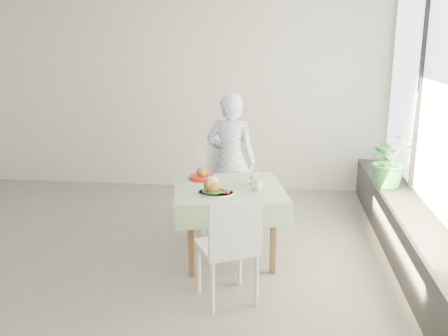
# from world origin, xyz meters

# --- Properties ---
(floor) EXTENTS (6.00, 6.00, 0.00)m
(floor) POSITION_xyz_m (0.00, 0.00, 0.00)
(floor) COLOR slate
(floor) RESTS_ON ground
(wall_back) EXTENTS (6.00, 0.02, 2.80)m
(wall_back) POSITION_xyz_m (0.00, 2.50, 1.40)
(wall_back) COLOR beige
(wall_back) RESTS_ON ground
(window_ledge) EXTENTS (0.40, 4.80, 0.50)m
(window_ledge) POSITION_xyz_m (2.80, 0.00, 0.25)
(window_ledge) COLOR black
(window_ledge) RESTS_ON ground
(cafe_table) EXTENTS (1.23, 1.23, 0.74)m
(cafe_table) POSITION_xyz_m (1.01, 0.01, 0.46)
(cafe_table) COLOR brown
(cafe_table) RESTS_ON ground
(chair_far) EXTENTS (0.53, 0.53, 0.95)m
(chair_far) POSITION_xyz_m (0.80, 0.83, 0.29)
(chair_far) COLOR white
(chair_far) RESTS_ON ground
(chair_near) EXTENTS (0.59, 0.59, 0.93)m
(chair_near) POSITION_xyz_m (1.10, -0.83, 0.29)
(chair_near) COLOR white
(chair_near) RESTS_ON ground
(diner) EXTENTS (0.61, 0.44, 1.57)m
(diner) POSITION_xyz_m (0.94, 0.91, 0.79)
(diner) COLOR #84AAD3
(diner) RESTS_ON ground
(main_dish) EXTENTS (0.34, 0.34, 0.17)m
(main_dish) POSITION_xyz_m (0.90, -0.23, 0.80)
(main_dish) COLOR white
(main_dish) RESTS_ON cafe_table
(juice_cup_orange) EXTENTS (0.09, 0.09, 0.24)m
(juice_cup_orange) POSITION_xyz_m (1.25, 0.12, 0.80)
(juice_cup_orange) COLOR white
(juice_cup_orange) RESTS_ON cafe_table
(juice_cup_lemonade) EXTENTS (0.10, 0.10, 0.29)m
(juice_cup_lemonade) POSITION_xyz_m (1.29, -0.05, 0.81)
(juice_cup_lemonade) COLOR white
(juice_cup_lemonade) RESTS_ON cafe_table
(second_dish) EXTENTS (0.26, 0.26, 0.12)m
(second_dish) POSITION_xyz_m (0.71, 0.26, 0.78)
(second_dish) COLOR red
(second_dish) RESTS_ON cafe_table
(potted_plant) EXTENTS (0.66, 0.60, 0.64)m
(potted_plant) POSITION_xyz_m (2.74, 1.04, 0.82)
(potted_plant) COLOR #2A7F2D
(potted_plant) RESTS_ON window_ledge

